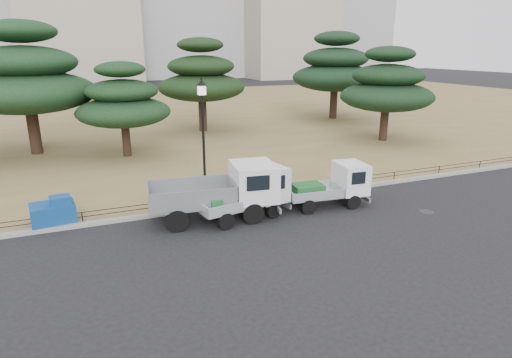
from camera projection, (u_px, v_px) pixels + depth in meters
name	position (u px, v px, depth m)	size (l,w,h in m)	color
ground	(275.00, 224.00, 16.80)	(220.00, 220.00, 0.00)	black
lawn	(151.00, 115.00, 43.89)	(120.00, 56.00, 0.15)	olive
curb	(251.00, 201.00, 19.08)	(120.00, 0.25, 0.16)	gray
truck_large	(221.00, 190.00, 17.09)	(5.23, 2.57, 2.19)	black
truck_kei_front	(249.00, 193.00, 17.38)	(3.95, 2.20, 1.98)	black
truck_kei_rear	(332.00, 185.00, 18.59)	(3.65, 1.83, 1.85)	black
street_lamp	(203.00, 122.00, 17.56)	(0.47, 0.47, 5.27)	black
pipe_fence	(250.00, 193.00, 19.11)	(38.00, 0.04, 0.40)	black
tarp_pile	(54.00, 212.00, 16.55)	(1.72, 1.36, 1.06)	#12458D
manhole	(427.00, 212.00, 18.08)	(0.60, 0.60, 0.01)	#2D2D30
pine_west_near	(26.00, 79.00, 26.17)	(8.16, 8.16, 8.16)	black
pine_center_left	(123.00, 102.00, 25.99)	(5.67, 5.67, 5.77)	black
pine_center_right	(201.00, 78.00, 33.94)	(6.92, 6.92, 7.34)	black
pine_east_near	(387.00, 87.00, 30.42)	(6.60, 6.60, 6.67)	black
pine_east_far	(335.00, 69.00, 40.16)	(8.01, 8.01, 8.05)	black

